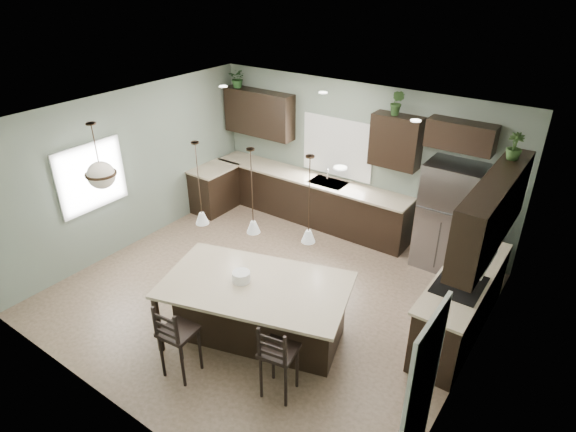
# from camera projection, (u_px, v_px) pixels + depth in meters

# --- Properties ---
(ground) EXTENTS (6.00, 6.00, 0.00)m
(ground) POSITION_uv_depth(u_px,v_px,m) (268.00, 294.00, 7.60)
(ground) COLOR #9E8466
(ground) RESTS_ON ground
(pantry_door) EXTENTS (0.04, 0.82, 2.04)m
(pantry_door) POSITION_uv_depth(u_px,v_px,m) (419.00, 401.00, 4.49)
(pantry_door) COLOR white
(pantry_door) RESTS_ON ground
(window_back) EXTENTS (1.35, 0.02, 1.00)m
(window_back) POSITION_uv_depth(u_px,v_px,m) (338.00, 147.00, 9.05)
(window_back) COLOR white
(window_back) RESTS_ON room_shell
(window_left) EXTENTS (0.02, 1.10, 1.00)m
(window_left) POSITION_uv_depth(u_px,v_px,m) (91.00, 177.00, 7.81)
(window_left) COLOR white
(window_left) RESTS_ON room_shell
(left_return_cabs) EXTENTS (0.60, 0.90, 0.90)m
(left_return_cabs) POSITION_uv_depth(u_px,v_px,m) (214.00, 190.00, 9.99)
(left_return_cabs) COLOR black
(left_return_cabs) RESTS_ON ground
(left_return_countertop) EXTENTS (0.66, 0.96, 0.04)m
(left_return_countertop) POSITION_uv_depth(u_px,v_px,m) (213.00, 169.00, 9.76)
(left_return_countertop) COLOR beige
(left_return_countertop) RESTS_ON left_return_cabs
(back_lower_cabs) EXTENTS (4.20, 0.60, 0.90)m
(back_lower_cabs) POSITION_uv_depth(u_px,v_px,m) (308.00, 199.00, 9.59)
(back_lower_cabs) COLOR black
(back_lower_cabs) RESTS_ON ground
(back_countertop) EXTENTS (4.20, 0.66, 0.04)m
(back_countertop) POSITION_uv_depth(u_px,v_px,m) (308.00, 178.00, 9.35)
(back_countertop) COLOR beige
(back_countertop) RESTS_ON back_lower_cabs
(sink_inset) EXTENTS (0.70, 0.45, 0.01)m
(sink_inset) POSITION_uv_depth(u_px,v_px,m) (328.00, 183.00, 9.11)
(sink_inset) COLOR gray
(sink_inset) RESTS_ON back_countertop
(faucet) EXTENTS (0.02, 0.02, 0.28)m
(faucet) POSITION_uv_depth(u_px,v_px,m) (328.00, 176.00, 9.03)
(faucet) COLOR silver
(faucet) RESTS_ON back_countertop
(back_upper_left) EXTENTS (1.55, 0.34, 0.90)m
(back_upper_left) POSITION_uv_depth(u_px,v_px,m) (259.00, 113.00, 9.64)
(back_upper_left) COLOR black
(back_upper_left) RESTS_ON room_shell
(back_upper_right) EXTENTS (0.85, 0.34, 0.90)m
(back_upper_right) POSITION_uv_depth(u_px,v_px,m) (396.00, 141.00, 8.14)
(back_upper_right) COLOR black
(back_upper_right) RESTS_ON room_shell
(fridge_header) EXTENTS (1.05, 0.34, 0.45)m
(fridge_header) POSITION_uv_depth(u_px,v_px,m) (461.00, 136.00, 7.46)
(fridge_header) COLOR black
(fridge_header) RESTS_ON room_shell
(right_lower_cabs) EXTENTS (0.60, 2.35, 0.90)m
(right_lower_cabs) POSITION_uv_depth(u_px,v_px,m) (461.00, 305.00, 6.64)
(right_lower_cabs) COLOR black
(right_lower_cabs) RESTS_ON ground
(right_countertop) EXTENTS (0.66, 2.35, 0.04)m
(right_countertop) POSITION_uv_depth(u_px,v_px,m) (466.00, 276.00, 6.43)
(right_countertop) COLOR beige
(right_countertop) RESTS_ON right_lower_cabs
(cooktop) EXTENTS (0.58, 0.75, 0.02)m
(cooktop) POSITION_uv_depth(u_px,v_px,m) (460.00, 285.00, 6.22)
(cooktop) COLOR black
(cooktop) RESTS_ON right_countertop
(wall_oven_front) EXTENTS (0.01, 0.72, 0.60)m
(wall_oven_front) POSITION_uv_depth(u_px,v_px,m) (433.00, 307.00, 6.60)
(wall_oven_front) COLOR gray
(wall_oven_front) RESTS_ON right_lower_cabs
(right_upper_cabs) EXTENTS (0.34, 2.35, 0.90)m
(right_upper_cabs) POSITION_uv_depth(u_px,v_px,m) (493.00, 211.00, 5.87)
(right_upper_cabs) COLOR black
(right_upper_cabs) RESTS_ON room_shell
(microwave) EXTENTS (0.40, 0.75, 0.40)m
(microwave) POSITION_uv_depth(u_px,v_px,m) (476.00, 247.00, 5.89)
(microwave) COLOR gray
(microwave) RESTS_ON right_upper_cabs
(refrigerator) EXTENTS (0.90, 0.74, 1.85)m
(refrigerator) POSITION_uv_depth(u_px,v_px,m) (449.00, 216.00, 7.93)
(refrigerator) COLOR gray
(refrigerator) RESTS_ON ground
(kitchen_island) EXTENTS (2.72, 2.02, 0.92)m
(kitchen_island) POSITION_uv_depth(u_px,v_px,m) (257.00, 312.00, 6.49)
(kitchen_island) COLOR black
(kitchen_island) RESTS_ON ground
(serving_dish) EXTENTS (0.24, 0.24, 0.14)m
(serving_dish) POSITION_uv_depth(u_px,v_px,m) (241.00, 277.00, 6.30)
(serving_dish) COLOR white
(serving_dish) RESTS_ON kitchen_island
(bar_stool_left) EXTENTS (0.45, 0.45, 1.11)m
(bar_stool_left) POSITION_uv_depth(u_px,v_px,m) (179.00, 339.00, 5.89)
(bar_stool_left) COLOR black
(bar_stool_left) RESTS_ON ground
(bar_stool_right) EXTENTS (0.47, 0.47, 1.08)m
(bar_stool_right) POSITION_uv_depth(u_px,v_px,m) (279.00, 358.00, 5.62)
(bar_stool_right) COLOR black
(bar_stool_right) RESTS_ON ground
(pendant_left) EXTENTS (0.17, 0.17, 1.10)m
(pendant_left) POSITION_uv_depth(u_px,v_px,m) (199.00, 184.00, 5.85)
(pendant_left) COLOR silver
(pendant_left) RESTS_ON room_shell
(pendant_center) EXTENTS (0.17, 0.17, 1.10)m
(pendant_center) POSITION_uv_depth(u_px,v_px,m) (252.00, 192.00, 5.65)
(pendant_center) COLOR white
(pendant_center) RESTS_ON room_shell
(pendant_right) EXTENTS (0.17, 0.17, 1.10)m
(pendant_right) POSITION_uv_depth(u_px,v_px,m) (309.00, 200.00, 5.45)
(pendant_right) COLOR white
(pendant_right) RESTS_ON room_shell
(chandelier) EXTENTS (0.42, 0.42, 0.94)m
(chandelier) POSITION_uv_depth(u_px,v_px,m) (97.00, 156.00, 6.47)
(chandelier) COLOR beige
(chandelier) RESTS_ON room_shell
(plant_back_left) EXTENTS (0.41, 0.38, 0.38)m
(plant_back_left) POSITION_uv_depth(u_px,v_px,m) (238.00, 78.00, 9.56)
(plant_back_left) COLOR #22471F
(plant_back_left) RESTS_ON back_upper_left
(plant_back_right) EXTENTS (0.25, 0.22, 0.42)m
(plant_back_right) POSITION_uv_depth(u_px,v_px,m) (397.00, 103.00, 7.82)
(plant_back_right) COLOR #2C4D21
(plant_back_right) RESTS_ON back_upper_right
(plant_right_wall) EXTENTS (0.22, 0.22, 0.35)m
(plant_right_wall) POSITION_uv_depth(u_px,v_px,m) (515.00, 146.00, 6.09)
(plant_right_wall) COLOR #325123
(plant_right_wall) RESTS_ON right_upper_cabs
(room_shell) EXTENTS (6.00, 6.00, 6.00)m
(room_shell) POSITION_uv_depth(u_px,v_px,m) (266.00, 197.00, 6.80)
(room_shell) COLOR slate
(room_shell) RESTS_ON ground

